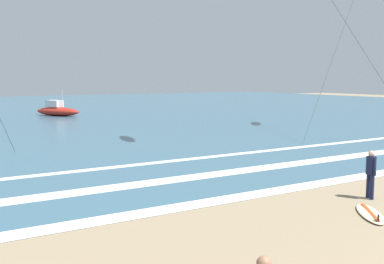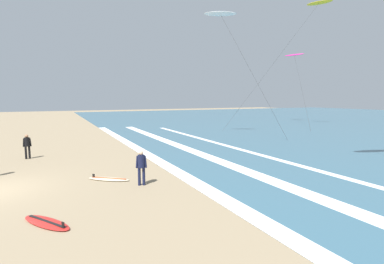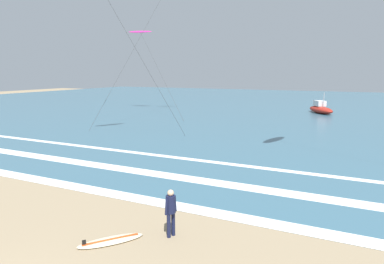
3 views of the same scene
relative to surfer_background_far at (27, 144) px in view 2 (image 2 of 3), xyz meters
name	(u,v)px [view 2 (image 2 of 3)]	position (x,y,z in m)	size (l,w,h in m)	color
wave_foam_shoreline	(173,170)	(6.84, 7.43, -0.94)	(50.20, 0.81, 0.01)	white
wave_foam_mid_break	(242,169)	(8.48, 10.85, -0.94)	(51.95, 0.96, 0.01)	white
wave_foam_outer_break	(295,164)	(8.82, 14.43, -0.94)	(46.54, 0.52, 0.01)	white
surfer_background_far	(27,144)	(0.00, 0.00, 0.00)	(0.32, 0.51, 1.60)	black
surfer_left_near	(141,165)	(8.84, 5.06, 0.00)	(0.32, 0.51, 1.60)	#141938
surfboard_foreground_flat	(47,223)	(11.51, 1.20, -0.91)	(2.08, 1.67, 0.25)	red
surfboard_near_water	(109,179)	(7.31, 3.87, -0.91)	(1.76, 2.03, 0.25)	beige
kite_magenta_low_near	(294,55)	(-13.01, 35.76, 9.50)	(11.72, 7.75, 10.76)	#CC2384
kite_white_high_left	(221,14)	(-4.10, 17.01, 11.13)	(6.16, 6.10, 12.38)	white
kite_yellow_high_right	(319,4)	(-6.78, 33.40, 15.06)	(3.19, 14.78, 16.39)	yellow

